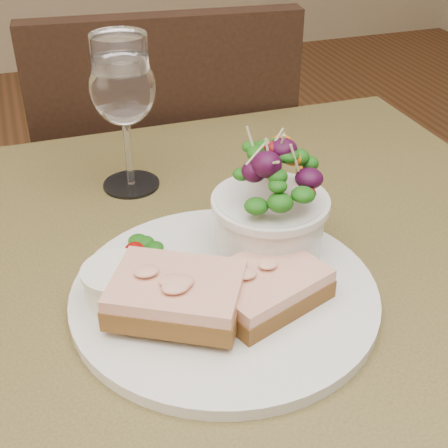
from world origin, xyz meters
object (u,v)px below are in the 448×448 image
object	(u,v)px
chair_far	(166,277)
sandwich_back	(177,294)
cafe_table	(228,363)
sandwich_front	(265,286)
ramekin	(118,283)
salad_bowl	(271,199)
dinner_plate	(224,294)
wine_glass	(123,92)

from	to	relation	value
chair_far	sandwich_back	distance (m)	0.83
cafe_table	sandwich_front	xyz separation A→B (m)	(0.02, -0.04, 0.13)
ramekin	salad_bowl	bearing A→B (deg)	11.13
salad_bowl	ramekin	bearing A→B (deg)	-168.87
cafe_table	chair_far	bearing A→B (deg)	83.52
ramekin	dinner_plate	bearing A→B (deg)	-9.77
chair_far	ramekin	size ratio (longest dim) A/B	15.03
dinner_plate	sandwich_back	size ratio (longest dim) A/B	2.07
cafe_table	chair_far	xyz separation A→B (m)	(0.07, 0.62, -0.36)
chair_far	wine_glass	size ratio (longest dim) A/B	5.14
wine_glass	sandwich_back	bearing A→B (deg)	-92.55
dinner_plate	ramekin	world-z (taller)	ramekin
chair_far	ramekin	bearing A→B (deg)	80.06
dinner_plate	sandwich_front	size ratio (longest dim) A/B	2.29
dinner_plate	ramekin	distance (m)	0.10
wine_glass	salad_bowl	bearing A→B (deg)	-62.42
dinner_plate	salad_bowl	size ratio (longest dim) A/B	2.29
dinner_plate	sandwich_back	xyz separation A→B (m)	(-0.05, -0.02, 0.03)
salad_bowl	dinner_plate	bearing A→B (deg)	-143.10
ramekin	wine_glass	bearing A→B (deg)	76.03
sandwich_front	sandwich_back	world-z (taller)	sandwich_back
ramekin	salad_bowl	distance (m)	0.17
sandwich_back	sandwich_front	bearing A→B (deg)	26.77
sandwich_back	salad_bowl	distance (m)	0.14
wine_glass	cafe_table	bearing A→B (deg)	-78.27
sandwich_back	wine_glass	distance (m)	0.28
cafe_table	salad_bowl	xyz separation A→B (m)	(0.06, 0.03, 0.17)
sandwich_back	salad_bowl	size ratio (longest dim) A/B	1.11
ramekin	salad_bowl	xyz separation A→B (m)	(0.16, 0.03, 0.04)
sandwich_front	wine_glass	bearing A→B (deg)	83.98
salad_bowl	wine_glass	bearing A→B (deg)	117.58
chair_far	salad_bowl	world-z (taller)	chair_far
chair_far	wine_glass	distance (m)	0.71
sandwich_back	ramekin	distance (m)	0.06
dinner_plate	salad_bowl	distance (m)	0.10
dinner_plate	salad_bowl	bearing A→B (deg)	36.90
sandwich_back	ramekin	bearing A→B (deg)	169.78
chair_far	ramekin	xyz separation A→B (m)	(-0.18, -0.61, 0.49)
ramekin	cafe_table	bearing A→B (deg)	-1.08
sandwich_front	sandwich_back	size ratio (longest dim) A/B	0.90
sandwich_front	chair_far	bearing A→B (deg)	65.34
ramekin	wine_glass	distance (m)	0.25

